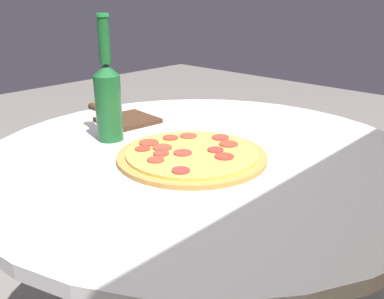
# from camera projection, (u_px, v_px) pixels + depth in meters

# --- Properties ---
(table) EXTENTS (0.97, 0.97, 0.71)m
(table) POSITION_uv_depth(u_px,v_px,m) (201.00, 229.00, 1.01)
(table) COLOR silver
(table) RESTS_ON ground_plane
(pizza) EXTENTS (0.32, 0.32, 0.02)m
(pizza) POSITION_uv_depth(u_px,v_px,m) (192.00, 155.00, 0.90)
(pizza) COLOR #B77F3D
(pizza) RESTS_ON table
(beer_bottle) EXTENTS (0.06, 0.06, 0.29)m
(beer_bottle) POSITION_uv_depth(u_px,v_px,m) (108.00, 97.00, 0.99)
(beer_bottle) COLOR #195628
(beer_bottle) RESTS_ON table
(pizza_paddle) EXTENTS (0.15, 0.27, 0.02)m
(pizza_paddle) POSITION_uv_depth(u_px,v_px,m) (122.00, 118.00, 1.17)
(pizza_paddle) COLOR #422819
(pizza_paddle) RESTS_ON table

